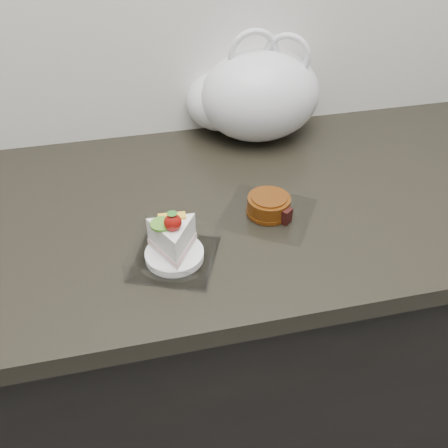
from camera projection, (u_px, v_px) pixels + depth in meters
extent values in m
cube|color=black|center=(222.00, 345.00, 1.31)|extent=(2.00, 0.60, 0.86)
cube|color=black|center=(221.00, 209.00, 1.02)|extent=(2.04, 0.64, 0.04)
cube|color=white|center=(175.00, 258.00, 0.88)|extent=(0.18, 0.18, 0.00)
cylinder|color=white|center=(175.00, 255.00, 0.87)|extent=(0.10, 0.10, 0.01)
ellipsoid|color=#AC180B|center=(173.00, 222.00, 0.81)|extent=(0.03, 0.03, 0.03)
cone|color=#2D7223|center=(172.00, 215.00, 0.80)|extent=(0.02, 0.02, 0.01)
cylinder|color=#59A530|center=(161.00, 224.00, 0.83)|extent=(0.04, 0.04, 0.00)
cube|color=yellow|center=(172.00, 216.00, 0.84)|extent=(0.05, 0.02, 0.00)
cube|color=white|center=(268.00, 213.00, 0.98)|extent=(0.23, 0.22, 0.00)
cylinder|color=#64370B|center=(269.00, 205.00, 0.97)|extent=(0.11, 0.11, 0.04)
cylinder|color=#64370B|center=(268.00, 211.00, 0.98)|extent=(0.11, 0.11, 0.01)
cylinder|color=#64370B|center=(269.00, 197.00, 0.96)|extent=(0.09, 0.09, 0.00)
cube|color=black|center=(284.00, 215.00, 0.95)|extent=(0.03, 0.03, 0.03)
ellipsoid|color=silver|center=(260.00, 96.00, 1.15)|extent=(0.32, 0.27, 0.21)
ellipsoid|color=silver|center=(221.00, 101.00, 1.18)|extent=(0.19, 0.18, 0.14)
torus|color=silver|center=(254.00, 55.00, 1.09)|extent=(0.12, 0.02, 0.11)
torus|color=silver|center=(287.00, 57.00, 1.09)|extent=(0.10, 0.06, 0.11)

